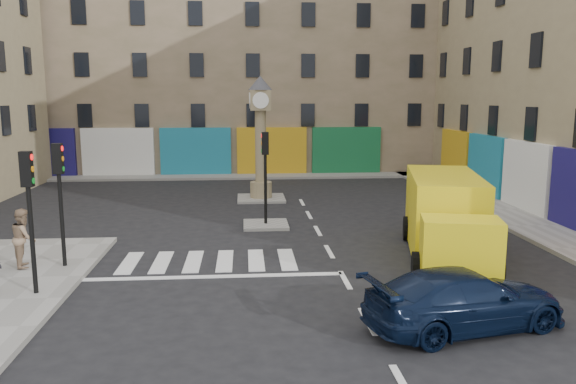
{
  "coord_description": "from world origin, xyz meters",
  "views": [
    {
      "loc": [
        -2.84,
        -14.25,
        5.19
      ],
      "look_at": [
        -1.37,
        4.46,
        2.0
      ],
      "focal_mm": 35.0,
      "sensor_mm": 36.0,
      "label": 1
    }
  ],
  "objects": [
    {
      "name": "ground",
      "position": [
        0.0,
        0.0,
        0.0
      ],
      "size": [
        120.0,
        120.0,
        0.0
      ],
      "primitive_type": "plane",
      "color": "black",
      "rests_on": "ground"
    },
    {
      "name": "sidewalk_right",
      "position": [
        8.7,
        10.0,
        0.07
      ],
      "size": [
        2.6,
        30.0,
        0.15
      ],
      "primitive_type": "cube",
      "color": "gray",
      "rests_on": "ground"
    },
    {
      "name": "sidewalk_far",
      "position": [
        -4.0,
        22.2,
        0.07
      ],
      "size": [
        32.0,
        2.4,
        0.15
      ],
      "primitive_type": "cube",
      "color": "gray",
      "rests_on": "ground"
    },
    {
      "name": "island_near",
      "position": [
        -2.0,
        8.0,
        0.06
      ],
      "size": [
        1.8,
        1.8,
        0.12
      ],
      "primitive_type": "cube",
      "color": "gray",
      "rests_on": "ground"
    },
    {
      "name": "island_far",
      "position": [
        -2.0,
        14.0,
        0.06
      ],
      "size": [
        2.4,
        2.4,
        0.12
      ],
      "primitive_type": "cube",
      "color": "gray",
      "rests_on": "ground"
    },
    {
      "name": "building_far",
      "position": [
        -4.0,
        28.0,
        8.5
      ],
      "size": [
        32.0,
        10.0,
        17.0
      ],
      "primitive_type": "cube",
      "color": "gray",
      "rests_on": "ground"
    },
    {
      "name": "traffic_light_left_near",
      "position": [
        -8.3,
        0.2,
        2.62
      ],
      "size": [
        0.28,
        0.22,
        3.7
      ],
      "color": "black",
      "rests_on": "sidewalk_left"
    },
    {
      "name": "traffic_light_left_far",
      "position": [
        -8.3,
        2.6,
        2.62
      ],
      "size": [
        0.28,
        0.22,
        3.7
      ],
      "color": "black",
      "rests_on": "sidewalk_left"
    },
    {
      "name": "traffic_light_island",
      "position": [
        -2.0,
        8.0,
        2.59
      ],
      "size": [
        0.28,
        0.22,
        3.7
      ],
      "color": "black",
      "rests_on": "island_near"
    },
    {
      "name": "clock_pillar",
      "position": [
        -2.0,
        14.0,
        3.55
      ],
      "size": [
        1.2,
        1.2,
        6.1
      ],
      "color": "#938460",
      "rests_on": "island_far"
    },
    {
      "name": "navy_sedan",
      "position": [
        2.08,
        -2.54,
        0.68
      ],
      "size": [
        5.01,
        2.97,
        1.36
      ],
      "primitive_type": "imported",
      "rotation": [
        0.0,
        0.0,
        1.81
      ],
      "color": "black",
      "rests_on": "ground"
    },
    {
      "name": "yellow_van",
      "position": [
        3.69,
        3.15,
        1.3
      ],
      "size": [
        3.76,
        7.51,
        2.62
      ],
      "rotation": [
        0.0,
        0.0,
        -0.23
      ],
      "color": "yellow",
      "rests_on": "ground"
    },
    {
      "name": "pedestrian_tan",
      "position": [
        -9.44,
        2.61,
        1.04
      ],
      "size": [
        0.9,
        1.02,
        1.77
      ],
      "primitive_type": "imported",
      "rotation": [
        0.0,
        0.0,
        1.87
      ],
      "color": "#96785C",
      "rests_on": "sidewalk_left"
    }
  ]
}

